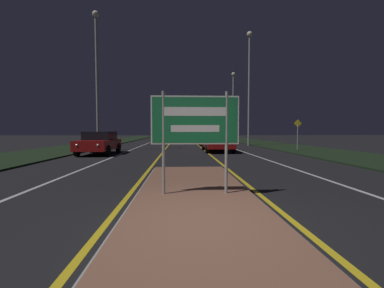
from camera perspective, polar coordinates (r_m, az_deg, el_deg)
ground_plane at (r=4.16m, az=2.32°, el=-18.55°), size 160.00×160.00×0.00m
median_island at (r=5.96m, az=0.69°, el=-11.43°), size 2.73×8.67×0.10m
verge_left at (r=25.59m, az=-23.64°, el=-0.58°), size 5.00×100.00×0.08m
verge_right at (r=25.85m, az=19.71°, el=-0.47°), size 5.00×100.00×0.08m
centre_line_yellow_left at (r=28.92m, az=-5.08°, el=-0.02°), size 0.12×70.00×0.01m
centre_line_yellow_right at (r=28.96m, az=1.08°, el=-0.01°), size 0.12×70.00×0.01m
lane_line_white_left at (r=29.15m, az=-10.28°, el=-0.03°), size 0.12×70.00×0.01m
lane_line_white_right at (r=29.25m, az=6.26°, el=0.01°), size 0.12×70.00×0.01m
edge_line_white_left at (r=29.70m, az=-16.03°, el=-0.05°), size 0.10×70.00×0.01m
edge_line_white_right at (r=29.86m, az=11.95°, el=0.02°), size 0.10×70.00×0.01m
highway_sign at (r=5.77m, az=0.70°, el=4.50°), size 1.98×0.07×2.31m
streetlight_left_near at (r=21.18m, az=-20.43°, el=16.06°), size 0.49×0.49×10.35m
streetlight_right_near at (r=27.14m, az=12.59°, el=15.16°), size 0.55×0.55×11.34m
streetlight_right_far at (r=34.04m, az=9.14°, el=9.94°), size 0.49×0.49×9.01m
car_receding_0 at (r=18.66m, az=5.67°, el=0.63°), size 1.99×4.52×1.42m
car_receding_1 at (r=26.20m, az=3.64°, el=1.42°), size 2.01×4.11×1.53m
car_receding_2 at (r=39.82m, az=1.27°, el=1.94°), size 1.92×4.58×1.46m
car_approaching_0 at (r=17.64m, az=-19.87°, el=0.35°), size 2.02×4.30×1.46m
warning_sign at (r=21.07m, az=22.42°, el=2.60°), size 0.60×0.06×2.29m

